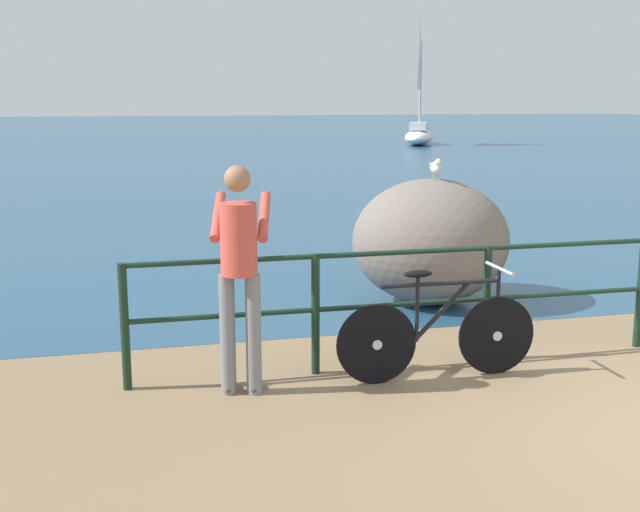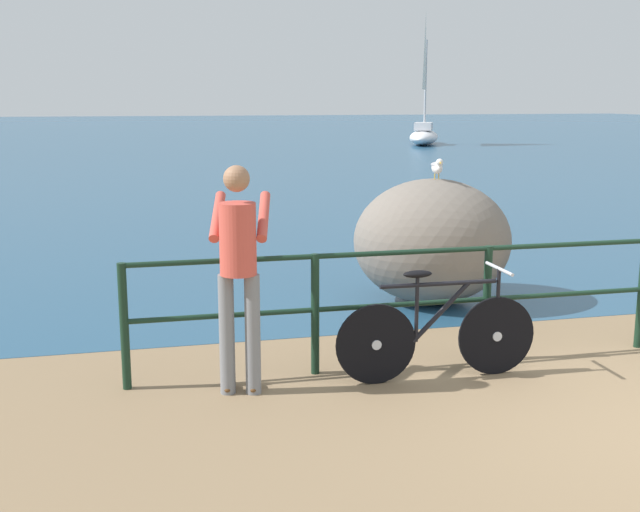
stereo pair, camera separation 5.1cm
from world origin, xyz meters
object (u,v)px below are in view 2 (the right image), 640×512
(breakwater_boulder_main, at_px, (432,241))
(sailboat, at_px, (424,130))
(person_at_railing, at_px, (239,269))
(seagull, at_px, (437,166))
(bicycle, at_px, (438,333))

(breakwater_boulder_main, xyz_separation_m, sailboat, (10.48, 27.92, 0.01))
(person_at_railing, height_order, seagull, person_at_railing)
(bicycle, bearing_deg, person_at_railing, 178.19)
(sailboat, bearing_deg, breakwater_boulder_main, -175.43)
(seagull, bearing_deg, breakwater_boulder_main, -144.59)
(person_at_railing, bearing_deg, bicycle, -79.16)
(bicycle, relative_size, seagull, 4.97)
(breakwater_boulder_main, relative_size, seagull, 5.16)
(breakwater_boulder_main, bearing_deg, person_at_railing, -137.16)
(bicycle, xyz_separation_m, seagull, (0.88, 2.32, 1.14))
(breakwater_boulder_main, relative_size, sailboat, 0.29)
(bicycle, xyz_separation_m, sailboat, (11.34, 30.28, 0.32))
(bicycle, xyz_separation_m, person_at_railing, (-1.61, 0.07, 0.60))
(person_at_railing, relative_size, breakwater_boulder_main, 1.01)
(bicycle, height_order, sailboat, sailboat)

